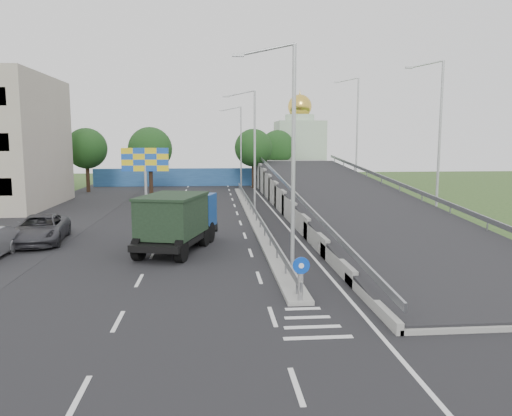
{
  "coord_description": "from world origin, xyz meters",
  "views": [
    {
      "loc": [
        -3.23,
        -15.65,
        6.15
      ],
      "look_at": [
        -0.71,
        13.25,
        2.2
      ],
      "focal_mm": 35.0,
      "sensor_mm": 36.0,
      "label": 1
    }
  ],
  "objects": [
    {
      "name": "parking_strip",
      "position": [
        -16.0,
        20.0,
        0.0
      ],
      "size": [
        8.0,
        90.0,
        0.05
      ],
      "primitive_type": "cube",
      "color": "black",
      "rests_on": "ground"
    },
    {
      "name": "blue_wall",
      "position": [
        -4.0,
        52.0,
        1.2
      ],
      "size": [
        30.0,
        0.5,
        2.4
      ],
      "primitive_type": "cube",
      "color": "#254D87",
      "rests_on": "ground"
    },
    {
      "name": "lamp_post_mid",
      "position": [
        0.11,
        26.0,
        5.81
      ],
      "size": [
        2.74,
        0.18,
        10.08
      ],
      "color": "#B2B5B7",
      "rests_on": "median"
    },
    {
      "name": "median_guardrail",
      "position": [
        0.0,
        24.0,
        0.75
      ],
      "size": [
        0.09,
        44.0,
        0.71
      ],
      "color": "gray",
      "rests_on": "median"
    },
    {
      "name": "lamp_post_near",
      "position": [
        0.11,
        6.0,
        5.81
      ],
      "size": [
        2.74,
        0.18,
        10.08
      ],
      "color": "#B2B5B7",
      "rests_on": "median"
    },
    {
      "name": "median",
      "position": [
        0.0,
        24.0,
        0.1
      ],
      "size": [
        1.0,
        44.0,
        0.2
      ],
      "primitive_type": "cube",
      "color": "gray",
      "rests_on": "ground"
    },
    {
      "name": "parked_car_c",
      "position": [
        -13.61,
        14.9,
        0.84
      ],
      "size": [
        3.5,
        6.32,
        1.67
      ],
      "primitive_type": "imported",
      "rotation": [
        0.0,
        0.0,
        0.12
      ],
      "color": "#38373D",
      "rests_on": "ground"
    },
    {
      "name": "sign_bollard",
      "position": [
        0.0,
        2.17,
        1.03
      ],
      "size": [
        0.64,
        0.23,
        1.67
      ],
      "color": "black",
      "rests_on": "median"
    },
    {
      "name": "ground",
      "position": [
        0.0,
        0.0,
        0.0
      ],
      "size": [
        160.0,
        160.0,
        0.0
      ],
      "primitive_type": "plane",
      "color": "#2D4C1E",
      "rests_on": "ground"
    },
    {
      "name": "dump_truck",
      "position": [
        -5.18,
        12.28,
        1.78
      ],
      "size": [
        4.53,
        7.75,
        3.22
      ],
      "rotation": [
        0.0,
        0.0,
        -0.28
      ],
      "color": "black",
      "rests_on": "ground"
    },
    {
      "name": "road_surface",
      "position": [
        -3.0,
        20.0,
        0.0
      ],
      "size": [
        26.0,
        90.0,
        0.04
      ],
      "primitive_type": "cube",
      "color": "black",
      "rests_on": "ground"
    },
    {
      "name": "tree_left_mid",
      "position": [
        -10.0,
        40.0,
        5.18
      ],
      "size": [
        4.8,
        4.8,
        7.6
      ],
      "color": "black",
      "rests_on": "ground"
    },
    {
      "name": "church",
      "position": [
        10.0,
        60.0,
        5.31
      ],
      "size": [
        7.0,
        7.0,
        13.8
      ],
      "color": "#B2CCAD",
      "rests_on": "ground"
    },
    {
      "name": "tree_left_far",
      "position": [
        -18.0,
        45.0,
        5.18
      ],
      "size": [
        4.8,
        4.8,
        7.6
      ],
      "color": "black",
      "rests_on": "ground"
    },
    {
      "name": "tree_median_far",
      "position": [
        2.0,
        48.0,
        5.18
      ],
      "size": [
        4.8,
        4.8,
        7.6
      ],
      "color": "black",
      "rests_on": "ground"
    },
    {
      "name": "overpass_ramp",
      "position": [
        7.5,
        24.0,
        1.75
      ],
      "size": [
        10.0,
        50.0,
        3.5
      ],
      "color": "gray",
      "rests_on": "ground"
    },
    {
      "name": "tree_ramp_far",
      "position": [
        6.0,
        55.0,
        5.18
      ],
      "size": [
        4.8,
        4.8,
        7.6
      ],
      "color": "black",
      "rests_on": "ground"
    },
    {
      "name": "billboard",
      "position": [
        -9.0,
        28.0,
        4.19
      ],
      "size": [
        4.0,
        0.24,
        5.5
      ],
      "color": "#B2B5B7",
      "rests_on": "ground"
    },
    {
      "name": "lamp_post_far",
      "position": [
        0.11,
        46.0,
        5.81
      ],
      "size": [
        2.74,
        0.18,
        10.08
      ],
      "color": "#B2B5B7",
      "rests_on": "median"
    }
  ]
}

